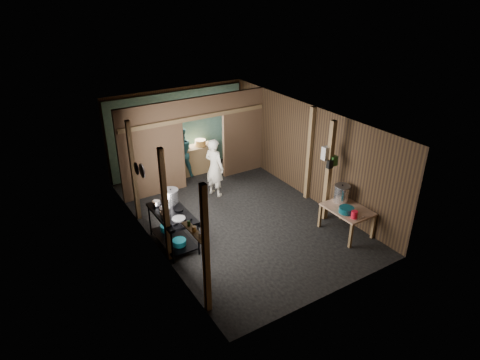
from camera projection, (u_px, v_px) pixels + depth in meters
floor at (236, 215)px, 10.71m from camera, size 4.50×7.00×0.00m
ceiling at (235, 119)px, 9.56m from camera, size 4.50×7.00×0.00m
wall_back at (177, 130)px, 12.80m from camera, size 4.50×0.00×2.60m
wall_front at (336, 238)px, 7.46m from camera, size 4.50×0.00×2.60m
wall_left at (148, 192)px, 9.07m from camera, size 0.00×7.00×2.60m
wall_right at (307, 151)px, 11.20m from camera, size 0.00×7.00×2.60m
partition_left at (152, 152)px, 11.19m from camera, size 1.85×0.10×2.60m
partition_right at (242, 133)px, 12.56m from camera, size 1.35×0.10×2.60m
partition_header at (202, 107)px, 11.49m from camera, size 1.30×0.10×0.60m
turquoise_panel at (178, 132)px, 12.78m from camera, size 4.40×0.06×2.50m
back_counter at (195, 159)px, 12.91m from camera, size 1.20×0.50×0.85m
wall_clock at (185, 110)px, 12.58m from camera, size 0.20×0.03×0.20m
post_left_a at (206, 251)px, 7.12m from camera, size 0.10×0.12×2.60m
post_left_b at (165, 207)px, 8.49m from camera, size 0.10×0.12×2.60m
post_left_c at (133, 172)px, 10.02m from camera, size 0.10×0.12×2.60m
post_right at (309, 154)px, 11.01m from camera, size 0.10×0.12×2.60m
post_free at (329, 172)px, 10.01m from camera, size 0.12×0.12×2.60m
cross_beam at (195, 118)px, 11.44m from camera, size 4.40×0.12×0.12m
pan_lid_big at (142, 171)px, 9.24m from camera, size 0.03×0.34×0.34m
pan_lid_small at (137, 169)px, 9.59m from camera, size 0.03×0.30×0.30m
wall_shelf at (194, 232)px, 7.47m from camera, size 0.14×0.80×0.03m
jar_white at (200, 236)px, 7.25m from camera, size 0.07×0.07×0.10m
jar_yellow at (194, 229)px, 7.44m from camera, size 0.08×0.08×0.10m
jar_green at (189, 223)px, 7.61m from camera, size 0.06×0.06×0.10m
bag_white at (327, 153)px, 9.84m from camera, size 0.22×0.15×0.32m
bag_green at (334, 161)px, 9.87m from camera, size 0.16×0.12×0.24m
bag_black at (330, 164)px, 9.81m from camera, size 0.14×0.10×0.20m
gas_range at (173, 229)px, 9.36m from camera, size 0.74×1.44×0.85m
prep_table at (346, 220)px, 9.85m from camera, size 0.81×1.11×0.65m
stove_pot_large at (171, 197)px, 9.50m from camera, size 0.44×0.44×0.36m
stove_pot_med at (165, 212)px, 9.03m from camera, size 0.25×0.25×0.21m
stove_saucepan at (156, 203)px, 9.43m from camera, size 0.22×0.22×0.11m
frying_pan at (179, 219)px, 8.87m from camera, size 0.41×0.57×0.07m
blue_tub_front at (179, 242)px, 9.21m from camera, size 0.31×0.31×0.13m
blue_tub_back at (167, 228)px, 9.75m from camera, size 0.32×0.32×0.13m
stock_pot at (342, 194)px, 9.94m from camera, size 0.46×0.46×0.45m
wash_basin at (346, 210)px, 9.52m from camera, size 0.46×0.46×0.13m
pink_bucket at (354, 215)px, 9.29m from camera, size 0.19×0.19×0.17m
knife at (360, 218)px, 9.30m from camera, size 0.30×0.04×0.01m
yellow_tub at (200, 143)px, 12.78m from camera, size 0.34×0.34×0.19m
red_cup at (187, 146)px, 12.58m from camera, size 0.12×0.12×0.14m
cook at (215, 168)px, 11.38m from camera, size 0.58×0.71×1.66m
worker_back at (181, 153)px, 12.48m from camera, size 0.87×0.75×1.55m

